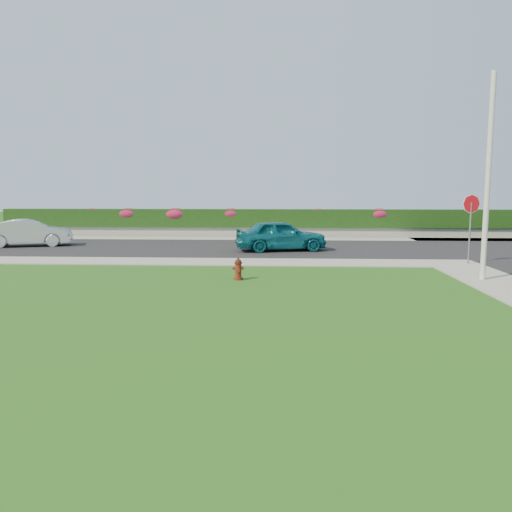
# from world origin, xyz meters

# --- Properties ---
(ground) EXTENTS (120.00, 120.00, 0.00)m
(ground) POSITION_xyz_m (0.00, 0.00, 0.00)
(ground) COLOR black
(ground) RESTS_ON ground
(street_far) EXTENTS (26.00, 8.00, 0.04)m
(street_far) POSITION_xyz_m (-5.00, 14.00, 0.02)
(street_far) COLOR black
(street_far) RESTS_ON ground
(sidewalk_far) EXTENTS (24.00, 2.00, 0.04)m
(sidewalk_far) POSITION_xyz_m (-6.00, 9.00, 0.02)
(sidewalk_far) COLOR gray
(sidewalk_far) RESTS_ON ground
(curb_corner) EXTENTS (2.00, 2.00, 0.04)m
(curb_corner) POSITION_xyz_m (7.00, 9.00, 0.02)
(curb_corner) COLOR gray
(curb_corner) RESTS_ON ground
(sidewalk_beyond) EXTENTS (34.00, 2.00, 0.04)m
(sidewalk_beyond) POSITION_xyz_m (-1.00, 19.00, 0.02)
(sidewalk_beyond) COLOR gray
(sidewalk_beyond) RESTS_ON ground
(retaining_wall) EXTENTS (34.00, 0.40, 0.60)m
(retaining_wall) POSITION_xyz_m (-1.00, 20.50, 0.30)
(retaining_wall) COLOR gray
(retaining_wall) RESTS_ON ground
(hedge) EXTENTS (32.00, 0.90, 1.10)m
(hedge) POSITION_xyz_m (-1.00, 20.60, 1.15)
(hedge) COLOR black
(hedge) RESTS_ON retaining_wall
(fire_hydrant) EXTENTS (0.35, 0.34, 0.70)m
(fire_hydrant) POSITION_xyz_m (-0.86, 5.11, 0.33)
(fire_hydrant) COLOR #4D200C
(fire_hydrant) RESTS_ON ground
(sedan_teal) EXTENTS (4.46, 2.59, 1.43)m
(sedan_teal) POSITION_xyz_m (0.43, 12.80, 0.75)
(sedan_teal) COLOR #0D5967
(sedan_teal) RESTS_ON street_far
(sedan_silver) EXTENTS (4.33, 2.64, 1.35)m
(sedan_silver) POSITION_xyz_m (-12.21, 14.06, 0.71)
(sedan_silver) COLOR #B3B7BC
(sedan_silver) RESTS_ON street_far
(utility_pole) EXTENTS (0.16, 0.16, 6.28)m
(utility_pole) POSITION_xyz_m (6.71, 5.36, 3.14)
(utility_pole) COLOR silver
(utility_pole) RESTS_ON ground
(stop_sign) EXTENTS (0.71, 0.19, 2.66)m
(stop_sign) POSITION_xyz_m (7.58, 8.94, 1.98)
(stop_sign) COLOR slate
(stop_sign) RESTS_ON ground
(flower_clump_a) EXTENTS (1.06, 0.68, 0.53)m
(flower_clump_a) POSITION_xyz_m (-11.48, 20.50, 1.49)
(flower_clump_a) COLOR #B91F50
(flower_clump_a) RESTS_ON hedge
(flower_clump_b) EXTENTS (1.42, 0.91, 0.71)m
(flower_clump_b) POSITION_xyz_m (-9.15, 20.50, 1.42)
(flower_clump_b) COLOR #B91F50
(flower_clump_b) RESTS_ON hedge
(flower_clump_c) EXTENTS (1.52, 0.98, 0.76)m
(flower_clump_c) POSITION_xyz_m (-6.16, 20.50, 1.40)
(flower_clump_c) COLOR #B91F50
(flower_clump_c) RESTS_ON hedge
(flower_clump_d) EXTENTS (1.31, 0.84, 0.65)m
(flower_clump_d) POSITION_xyz_m (-2.68, 20.50, 1.44)
(flower_clump_d) COLOR #B91F50
(flower_clump_d) RESTS_ON hedge
(flower_clump_e) EXTENTS (1.04, 0.67, 0.52)m
(flower_clump_e) POSITION_xyz_m (2.70, 20.50, 1.49)
(flower_clump_e) COLOR #B91F50
(flower_clump_e) RESTS_ON hedge
(flower_clump_f) EXTENTS (1.38, 0.89, 0.69)m
(flower_clump_f) POSITION_xyz_m (6.35, 20.50, 1.43)
(flower_clump_f) COLOR #B91F50
(flower_clump_f) RESTS_ON hedge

